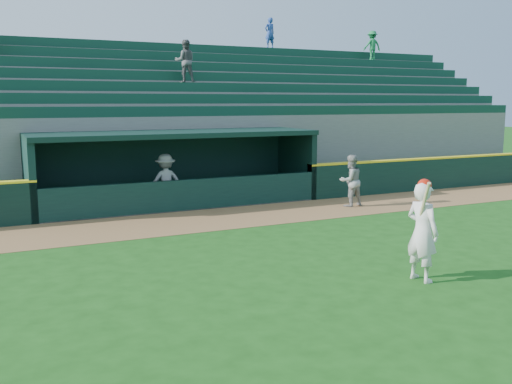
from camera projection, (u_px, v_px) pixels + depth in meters
ground at (288, 261)px, 12.40m from camera, size 120.00×120.00×0.00m
warning_track at (207, 220)px, 16.75m from camera, size 40.00×3.00×0.01m
field_wall_right at (471, 171)px, 23.41m from camera, size 15.50×0.30×1.20m
wall_stripe_right at (472, 156)px, 23.31m from camera, size 15.50×0.32×0.06m
dugout_player_front at (351, 181)px, 18.77m from camera, size 0.86×0.69×1.71m
dugout_player_inside at (166, 181)px, 18.50m from camera, size 1.19×0.74×1.77m
dugout at (173, 164)px, 19.29m from camera, size 9.40×2.80×2.46m
stands at (138, 127)px, 23.18m from camera, size 34.50×6.25×7.62m
batter_at_plate at (422, 230)px, 10.93m from camera, size 0.60×0.84×2.01m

